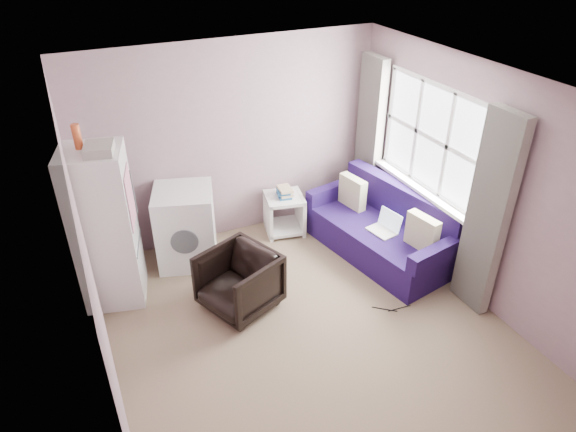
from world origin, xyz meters
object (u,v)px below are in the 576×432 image
(washing_machine, at_px, (186,225))
(side_table, at_px, (284,211))
(armchair, at_px, (239,279))
(fridge, at_px, (105,227))
(sofa, at_px, (383,231))

(washing_machine, bearing_deg, side_table, 21.57)
(armchair, bearing_deg, fridge, -145.43)
(armchair, relative_size, fridge, 0.37)
(side_table, xyz_separation_m, sofa, (0.90, -0.96, 0.00))
(armchair, distance_m, side_table, 1.59)
(armchair, distance_m, sofa, 1.97)
(armchair, xyz_separation_m, fridge, (-1.17, 0.75, 0.53))
(side_table, height_order, sofa, sofa)
(fridge, height_order, side_table, fridge)
(washing_machine, height_order, side_table, washing_machine)
(armchair, bearing_deg, side_table, 115.21)
(fridge, relative_size, side_table, 3.05)
(armchair, xyz_separation_m, side_table, (1.06, 1.17, -0.06))
(washing_machine, relative_size, sofa, 0.47)
(washing_machine, xyz_separation_m, sofa, (2.23, -0.87, -0.19))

